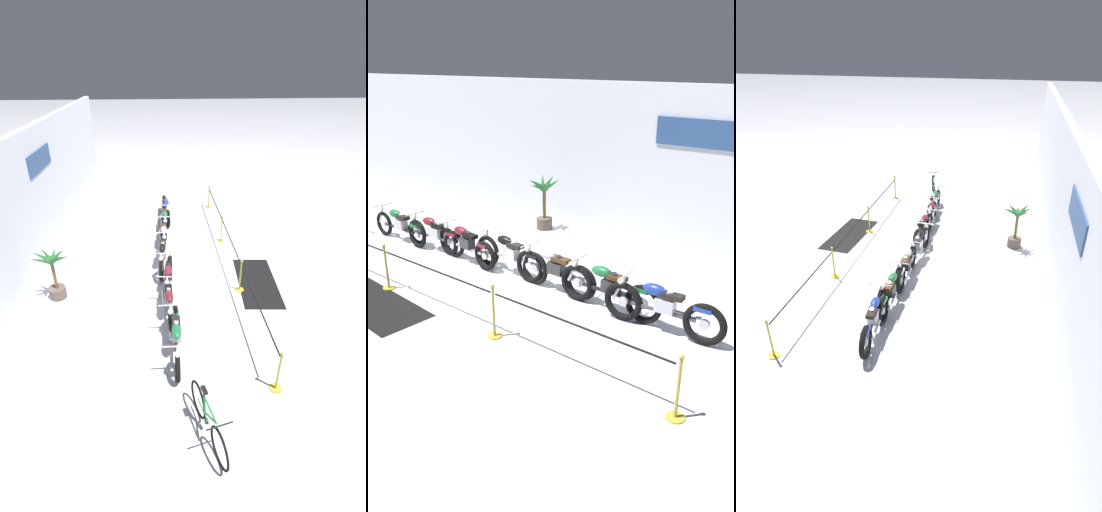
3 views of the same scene
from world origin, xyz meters
TOP-DOWN VIEW (x-y plane):
  - ground_plane at (0.00, 0.00)m, footprint 120.00×120.00m
  - back_wall at (0.01, 5.12)m, footprint 28.00×0.29m
  - motorcycle_green_0 at (-4.02, 0.48)m, footprint 2.28×0.62m
  - motorcycle_maroon_1 at (-2.67, 0.61)m, footprint 2.20×0.62m
  - motorcycle_maroon_2 at (-1.42, 0.58)m, footprint 2.20×0.62m
  - motorcycle_black_3 at (-0.06, 0.72)m, footprint 2.39×0.62m
  - motorcycle_silver_4 at (1.31, 0.66)m, footprint 2.19×0.62m
  - motorcycle_green_5 at (2.74, 0.59)m, footprint 2.36×0.62m
  - motorcycle_blue_6 at (3.96, 0.50)m, footprint 2.40×0.62m
  - bicycle at (-6.17, 0.02)m, footprint 1.71×0.59m
  - potted_palm_left_of_row at (-1.60, 3.83)m, footprint 0.92×1.07m
  - stanchion_far_left at (-1.41, -1.57)m, footprint 10.59×0.28m
  - stanchion_mid_left at (-1.61, -1.57)m, footprint 0.28×0.28m
  - stanchion_mid_right at (1.68, -1.57)m, footprint 0.28×0.28m
  - stanchion_far_right at (5.27, -1.57)m, footprint 0.28×0.28m
  - floor_banner at (-1.22, -2.22)m, footprint 2.88×1.39m

SIDE VIEW (x-z plane):
  - ground_plane at x=0.00m, z-range 0.00..0.00m
  - floor_banner at x=-1.22m, z-range 0.00..0.01m
  - stanchion_mid_left at x=-1.61m, z-range -0.17..0.88m
  - stanchion_mid_right at x=1.68m, z-range -0.17..0.88m
  - stanchion_far_right at x=5.27m, z-range -0.17..0.88m
  - bicycle at x=-6.17m, z-range -0.09..0.88m
  - motorcycle_maroon_1 at x=-2.67m, z-range 0.00..0.93m
  - motorcycle_green_0 at x=-4.02m, z-range 0.00..0.93m
  - motorcycle_maroon_2 at x=-1.42m, z-range -0.01..0.93m
  - motorcycle_black_3 at x=-0.06m, z-range 0.00..0.96m
  - motorcycle_silver_4 at x=1.31m, z-range 0.00..0.97m
  - motorcycle_blue_6 at x=3.96m, z-range -0.01..0.97m
  - motorcycle_green_5 at x=2.74m, z-range 0.00..0.97m
  - stanchion_far_left at x=-1.41m, z-range 0.21..1.27m
  - potted_palm_left_of_row at x=-1.60m, z-range 0.05..1.68m
  - back_wall at x=0.01m, z-range 0.00..4.20m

